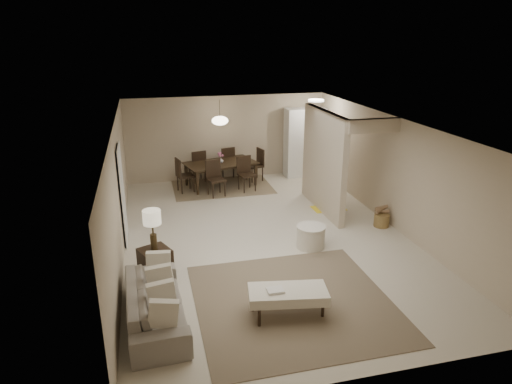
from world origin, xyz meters
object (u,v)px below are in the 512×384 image
object	(u,v)px
ottoman_bench	(288,295)
side_table	(156,263)
pantry_cabinet	(304,142)
sofa	(156,304)
round_pouf	(311,237)
wicker_basket	(382,220)
dining_table	(221,174)

from	to	relation	value
ottoman_bench	side_table	xyz separation A→B (m)	(-1.98, 1.71, -0.08)
pantry_cabinet	sofa	bearing A→B (deg)	-125.39
round_pouf	wicker_basket	world-z (taller)	round_pouf
ottoman_bench	side_table	distance (m)	2.62
ottoman_bench	wicker_basket	distance (m)	4.24
sofa	round_pouf	xyz separation A→B (m)	(3.23, 1.88, -0.08)
wicker_basket	dining_table	distance (m)	4.90
pantry_cabinet	wicker_basket	xyz separation A→B (m)	(0.40, -4.24, -0.90)
side_table	round_pouf	distance (m)	3.21
sofa	wicker_basket	size ratio (longest dim) A/B	6.10
round_pouf	ottoman_bench	bearing A→B (deg)	-118.76
ottoman_bench	round_pouf	xyz separation A→B (m)	(1.20, 2.18, -0.12)
pantry_cabinet	ottoman_bench	xyz separation A→B (m)	(-2.77, -7.06, -0.69)
sofa	wicker_basket	distance (m)	5.78
pantry_cabinet	side_table	size ratio (longest dim) A/B	3.80
round_pouf	pantry_cabinet	bearing A→B (deg)	72.12
side_table	wicker_basket	world-z (taller)	side_table
ottoman_bench	round_pouf	world-z (taller)	round_pouf
pantry_cabinet	ottoman_bench	world-z (taller)	pantry_cabinet
ottoman_bench	wicker_basket	world-z (taller)	ottoman_bench
side_table	wicker_basket	bearing A→B (deg)	12.11
dining_table	wicker_basket	bearing A→B (deg)	-64.68
sofa	wicker_basket	bearing A→B (deg)	-66.35
ottoman_bench	side_table	world-z (taller)	side_table
wicker_basket	dining_table	xyz separation A→B (m)	(-3.09, 3.79, 0.20)
side_table	round_pouf	world-z (taller)	side_table
round_pouf	dining_table	world-z (taller)	dining_table
ottoman_bench	dining_table	distance (m)	6.61
dining_table	ottoman_bench	bearing A→B (deg)	-104.53
side_table	dining_table	xyz separation A→B (m)	(2.06, 4.90, 0.07)
sofa	ottoman_bench	xyz separation A→B (m)	(2.03, -0.30, 0.04)
wicker_basket	dining_table	bearing A→B (deg)	129.12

